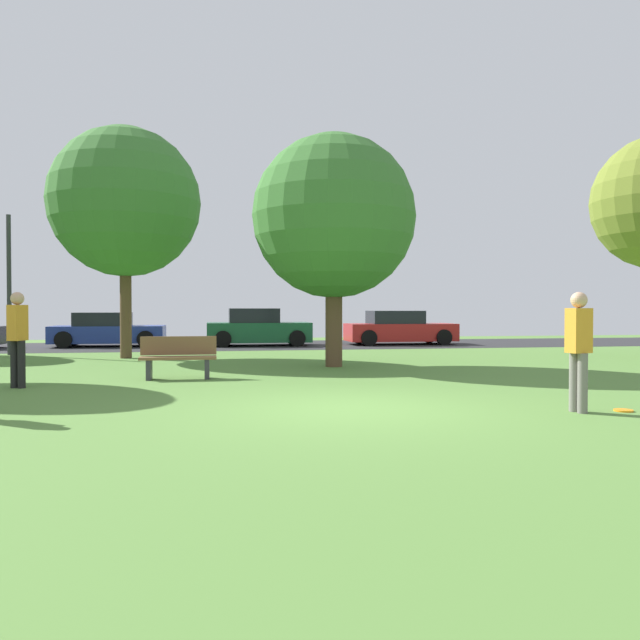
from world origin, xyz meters
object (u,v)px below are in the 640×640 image
object	(u,v)px
maple_tree_near	(125,203)
park_bench	(178,357)
street_lamp_post	(9,285)
parked_car_blue	(108,331)
parked_car_green	(258,329)
birch_tree_lone	(334,217)
frisbee_disc	(623,410)
person_bystander	(18,334)
person_thrower	(579,345)
parked_car_red	(399,329)

from	to	relation	value
maple_tree_near	park_bench	xyz separation A→B (m)	(1.86, -5.81, -4.21)
street_lamp_post	parked_car_blue	bearing A→B (deg)	59.93
parked_car_green	street_lamp_post	size ratio (longest dim) A/B	0.91
birch_tree_lone	frisbee_disc	world-z (taller)	birch_tree_lone
person_bystander	frisbee_disc	size ratio (longest dim) A/B	6.71
person_thrower	parked_car_blue	xyz separation A→B (m)	(-9.31, 17.14, -0.36)
birch_tree_lone	person_bystander	distance (m)	7.94
birch_tree_lone	street_lamp_post	distance (m)	11.17
birch_tree_lone	maple_tree_near	bearing A→B (deg)	147.09
person_thrower	parked_car_blue	distance (m)	19.51
frisbee_disc	parked_car_green	size ratio (longest dim) A/B	0.07
maple_tree_near	parked_car_red	size ratio (longest dim) A/B	1.55
maple_tree_near	frisbee_disc	world-z (taller)	maple_tree_near
parked_car_blue	parked_car_green	world-z (taller)	parked_car_green
birch_tree_lone	parked_car_green	bearing A→B (deg)	98.15
person_bystander	maple_tree_near	bearing A→B (deg)	15.59
frisbee_disc	person_thrower	bearing A→B (deg)	177.51
parked_car_blue	street_lamp_post	size ratio (longest dim) A/B	0.94
person_bystander	frisbee_disc	distance (m)	10.51
parked_car_green	park_bench	distance (m)	11.61
person_thrower	parked_car_red	size ratio (longest dim) A/B	0.39
maple_tree_near	parked_car_green	world-z (taller)	maple_tree_near
birch_tree_lone	park_bench	xyz separation A→B (m)	(-3.80, -2.15, -3.38)
birch_tree_lone	park_bench	world-z (taller)	birch_tree_lone
frisbee_disc	park_bench	distance (m)	8.54
parked_car_green	parked_car_red	bearing A→B (deg)	-1.58
birch_tree_lone	parked_car_blue	bearing A→B (deg)	126.52
person_thrower	parked_car_blue	size ratio (longest dim) A/B	0.41
park_bench	birch_tree_lone	bearing A→B (deg)	-150.50
park_bench	maple_tree_near	bearing A→B (deg)	-72.22
person_bystander	street_lamp_post	world-z (taller)	street_lamp_post
parked_car_blue	street_lamp_post	world-z (taller)	street_lamp_post
frisbee_disc	park_bench	size ratio (longest dim) A/B	0.17
person_thrower	parked_car_red	world-z (taller)	person_thrower
street_lamp_post	person_bystander	bearing A→B (deg)	-72.17
frisbee_disc	street_lamp_post	distance (m)	18.16
parked_car_blue	street_lamp_post	distance (m)	4.98
maple_tree_near	frisbee_disc	size ratio (longest dim) A/B	25.61
person_thrower	street_lamp_post	xyz separation A→B (m)	(-11.67, 13.07, 1.28)
maple_tree_near	frisbee_disc	bearing A→B (deg)	-52.66
maple_tree_near	person_bystander	bearing A→B (deg)	-98.58
person_bystander	park_bench	xyz separation A→B (m)	(2.90, 1.04, -0.55)
parked_car_green	parked_car_blue	bearing A→B (deg)	175.29
parked_car_blue	parked_car_red	xyz separation A→B (m)	(11.69, -0.64, 0.03)
person_thrower	parked_car_green	xyz separation A→B (m)	(-3.46, 16.65, -0.29)
birch_tree_lone	parked_car_red	bearing A→B (deg)	63.40
person_thrower	frisbee_disc	world-z (taller)	person_thrower
parked_car_green	birch_tree_lone	bearing A→B (deg)	-81.85
birch_tree_lone	frisbee_disc	xyz separation A→B (m)	(2.85, -7.49, -3.83)
parked_car_green	street_lamp_post	distance (m)	9.09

